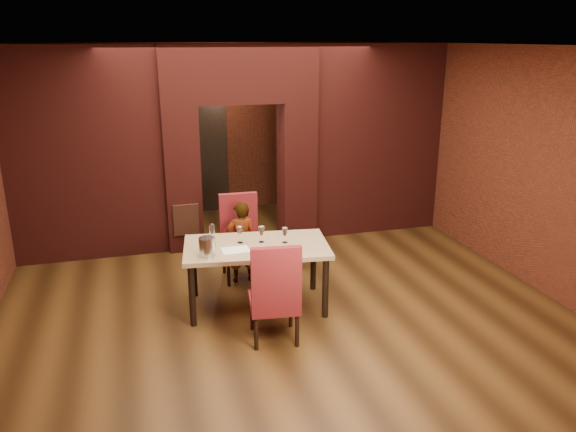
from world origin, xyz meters
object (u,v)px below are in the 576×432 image
person_seated (241,242)px  potted_plant (296,255)px  wine_glass_a (240,235)px  chair_near (274,290)px  chair_far (242,239)px  wine_glass_b (261,234)px  wine_glass_c (285,235)px  dining_table (257,276)px  wine_bucket (207,247)px  water_bottle (212,235)px

person_seated → potted_plant: 0.99m
wine_glass_a → chair_near: bearing=-79.1°
chair_far → chair_near: 1.75m
chair_far → wine_glass_b: bearing=-81.6°
wine_glass_a → wine_glass_b: 0.27m
wine_glass_b → wine_glass_c: bearing=-19.3°
chair_far → wine_glass_a: 0.87m
chair_near → wine_glass_b: 0.98m
chair_far → chair_near: size_ratio=1.00×
chair_near → potted_plant: (0.83, 1.91, -0.40)m
chair_near → dining_table: bearing=-82.6°
wine_bucket → water_bottle: size_ratio=0.78×
chair_far → wine_glass_a: bearing=-100.3°
chair_far → wine_bucket: 1.32m
wine_glass_b → wine_glass_c: (0.28, -0.10, -0.01)m
dining_table → wine_glass_a: 0.57m
person_seated → chair_near: bearing=91.2°
dining_table → potted_plant: size_ratio=4.58×
dining_table → water_bottle: (-0.53, 0.09, 0.56)m
chair_near → wine_glass_c: bearing=-106.5°
water_bottle → potted_plant: size_ratio=0.76×
dining_table → chair_near: (0.01, -0.84, 0.18)m
person_seated → wine_glass_c: 0.99m
chair_far → chair_near: bearing=-87.7°
chair_near → wine_bucket: chair_near is taller
dining_table → wine_bucket: bearing=-154.5°
dining_table → wine_glass_b: 0.53m
chair_near → wine_glass_c: size_ratio=6.11×
wine_glass_b → dining_table: bearing=-137.9°
wine_bucket → person_seated: bearing=59.3°
wine_glass_c → dining_table: bearing=176.9°
wine_glass_c → potted_plant: size_ratio=0.50×
wine_glass_c → water_bottle: (-0.89, 0.11, 0.05)m
chair_far → potted_plant: 0.96m
person_seated → wine_glass_b: size_ratio=5.62×
potted_plant → chair_far: bearing=-169.6°
wine_bucket → water_bottle: (0.11, 0.29, 0.03)m
dining_table → wine_glass_b: wine_glass_b is taller
dining_table → chair_far: 0.93m
wine_glass_a → water_bottle: (-0.35, -0.04, 0.04)m
dining_table → potted_plant: (0.84, 1.07, -0.22)m
dining_table → wine_glass_b: size_ratio=8.62×
wine_glass_b → water_bottle: size_ratio=0.70×
wine_glass_a → water_bottle: water_bottle is taller
chair_far → wine_bucket: chair_far is taller
wine_bucket → water_bottle: bearing=69.6°
dining_table → chair_near: chair_near is taller
wine_glass_b → person_seated: bearing=99.0°
wine_glass_c → wine_bucket: 1.02m
dining_table → potted_plant: 1.38m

